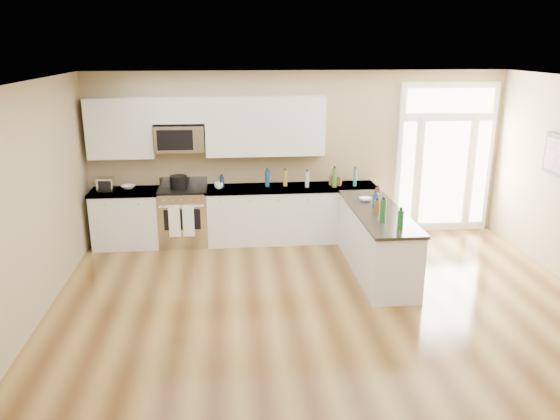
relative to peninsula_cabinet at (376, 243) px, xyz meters
name	(u,v)px	position (x,y,z in m)	size (l,w,h in m)	color
ground	(345,357)	(-0.93, -2.24, -0.43)	(8.00, 8.00, 0.00)	#563718
room_shell	(351,204)	(-0.93, -2.24, 1.27)	(8.00, 8.00, 8.00)	tan
back_cabinet_left	(127,220)	(-3.80, 1.45, 0.00)	(1.10, 0.66, 0.94)	silver
back_cabinet_right	(291,215)	(-1.08, 1.45, 0.00)	(2.85, 0.66, 0.94)	silver
peninsula_cabinet	(376,243)	(0.00, 0.00, 0.00)	(0.69, 2.32, 0.94)	silver
upper_cabinet_left	(120,128)	(-3.81, 1.59, 1.49)	(1.04, 0.33, 0.95)	silver
upper_cabinet_right	(265,126)	(-1.50, 1.59, 1.49)	(1.94, 0.33, 0.95)	silver
upper_cabinet_short	(179,110)	(-2.88, 1.59, 1.77)	(0.82, 0.33, 0.40)	silver
microwave	(180,138)	(-2.88, 1.56, 1.33)	(0.78, 0.41, 0.42)	silver
entry_door	(444,159)	(1.62, 1.71, 0.87)	(1.70, 0.10, 2.60)	white
wall_art_near	(556,155)	(2.54, -0.04, 1.27)	(0.05, 0.58, 0.58)	black
kitchen_range	(184,216)	(-2.87, 1.45, 0.04)	(0.79, 0.70, 1.08)	silver
stockpot	(179,182)	(-2.93, 1.48, 0.63)	(0.29, 0.29, 0.22)	black
toaster_oven	(106,184)	(-4.08, 1.44, 0.61)	(0.25, 0.20, 0.22)	silver
cardboard_box	(336,180)	(-0.33, 1.50, 0.58)	(0.19, 0.14, 0.16)	brown
bowl_left	(129,187)	(-3.75, 1.57, 0.53)	(0.22, 0.22, 0.05)	white
bowl_peninsula	(365,199)	(-0.07, 0.47, 0.53)	(0.18, 0.18, 0.06)	white
cup_counter	(219,186)	(-2.28, 1.42, 0.56)	(0.14, 0.14, 0.11)	white
counter_bottles	(334,191)	(-0.52, 0.64, 0.63)	(2.41, 2.42, 0.31)	#19591E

